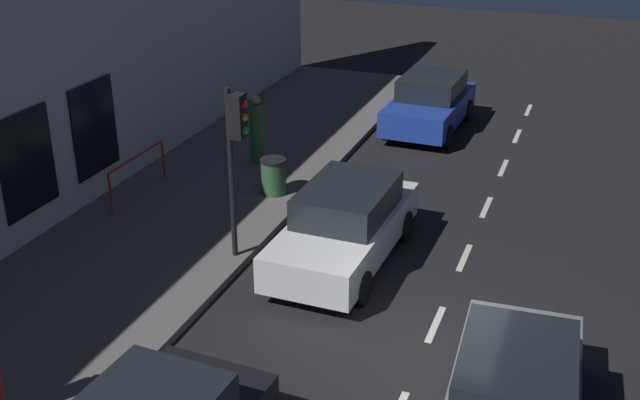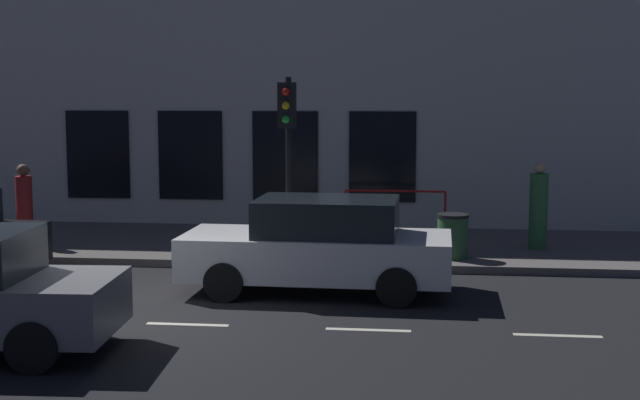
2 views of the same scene
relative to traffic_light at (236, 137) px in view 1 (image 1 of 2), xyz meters
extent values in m
plane|color=black|center=(-4.14, 1.85, -2.66)|extent=(60.00, 60.00, 0.00)
cube|color=#5B5654|center=(2.11, 1.85, -2.59)|extent=(4.50, 32.00, 0.15)
cube|color=black|center=(4.33, -1.58, -0.86)|extent=(0.04, 1.55, 2.11)
cube|color=black|center=(4.33, 0.70, -0.86)|extent=(0.04, 1.55, 2.11)
cube|color=beige|center=(-4.14, -12.15, -2.66)|extent=(0.12, 1.20, 0.01)
cube|color=beige|center=(-4.14, -9.55, -2.66)|extent=(0.12, 1.20, 0.01)
cube|color=beige|center=(-4.14, -6.95, -2.66)|extent=(0.12, 1.20, 0.01)
cube|color=beige|center=(-4.14, -4.35, -2.66)|extent=(0.12, 1.20, 0.01)
cube|color=beige|center=(-4.14, -1.75, -2.66)|extent=(0.12, 1.20, 0.01)
cube|color=beige|center=(-4.14, 0.85, -2.66)|extent=(0.12, 1.20, 0.01)
cylinder|color=black|center=(0.13, 0.00, -0.79)|extent=(0.11, 0.11, 3.44)
cube|color=black|center=(-0.05, 0.00, 0.41)|extent=(0.26, 0.32, 0.84)
sphere|color=red|center=(-0.19, 0.00, 0.66)|extent=(0.15, 0.15, 0.15)
sphere|color=gold|center=(-0.19, 0.00, 0.41)|extent=(0.15, 0.15, 0.15)
sphere|color=green|center=(-0.19, 0.00, 0.15)|extent=(0.15, 0.15, 0.15)
cube|color=#1E389E|center=(-1.60, -9.25, -2.03)|extent=(1.96, 4.12, 0.70)
cube|color=black|center=(-1.60, -9.41, -1.38)|extent=(1.68, 2.16, 0.60)
cylinder|color=black|center=(-2.42, -7.96, -2.34)|extent=(0.24, 0.65, 0.64)
cylinder|color=black|center=(-0.70, -8.02, -2.34)|extent=(0.24, 0.65, 0.64)
cylinder|color=black|center=(-2.50, -10.49, -2.34)|extent=(0.24, 0.65, 0.64)
cylinder|color=black|center=(-0.78, -10.54, -2.34)|extent=(0.24, 0.65, 0.64)
cube|color=black|center=(-5.76, 3.52, -1.38)|extent=(1.62, 2.14, 0.60)
cylinder|color=black|center=(-4.89, 2.18, -2.34)|extent=(0.25, 0.65, 0.64)
cylinder|color=black|center=(-6.49, 2.09, -2.34)|extent=(0.25, 0.65, 0.64)
cube|color=silver|center=(-1.89, -0.76, -2.03)|extent=(1.90, 4.45, 0.70)
cube|color=black|center=(-1.90, -0.94, -1.38)|extent=(1.63, 2.33, 0.60)
cylinder|color=black|center=(-2.70, 0.62, -2.34)|extent=(0.24, 0.65, 0.64)
cylinder|color=black|center=(-1.03, 0.58, -2.34)|extent=(0.24, 0.65, 0.64)
cylinder|color=black|center=(-2.76, -2.11, -2.34)|extent=(0.24, 0.65, 0.64)
cylinder|color=black|center=(-1.09, -2.15, -2.34)|extent=(0.24, 0.65, 0.64)
cylinder|color=#336B38|center=(1.86, -4.84, -1.75)|extent=(0.49, 0.49, 1.53)
sphere|color=tan|center=(1.86, -4.84, -0.87)|extent=(0.23, 0.23, 0.23)
cube|color=tan|center=(1.91, -4.94, -0.87)|extent=(0.08, 0.07, 0.07)
cylinder|color=#2D5633|center=(0.63, -3.08, -2.12)|extent=(0.58, 0.58, 0.79)
cylinder|color=black|center=(0.63, -3.08, -1.69)|extent=(0.61, 0.61, 0.06)
cylinder|color=red|center=(3.53, -3.02, -2.04)|extent=(0.05, 0.05, 0.95)
cylinder|color=red|center=(3.53, -0.79, -2.04)|extent=(0.05, 0.05, 0.95)
cylinder|color=red|center=(3.53, -1.91, -1.56)|extent=(0.05, 2.23, 0.05)
camera|label=1|loc=(-6.33, 12.49, 4.97)|focal=44.48mm
camera|label=2|loc=(-16.26, -2.44, 0.69)|focal=49.82mm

